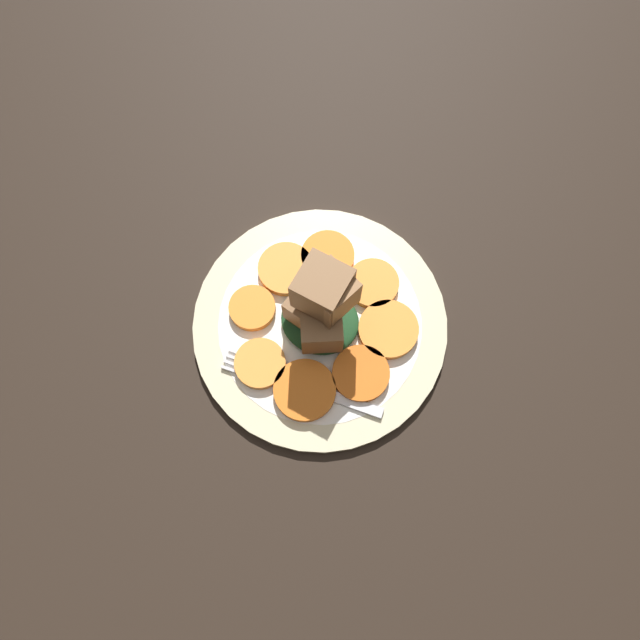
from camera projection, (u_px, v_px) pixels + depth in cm
name	position (u px, v px, depth cm)	size (l,w,h in cm)	color
table_slab	(320.00, 329.00, 70.46)	(120.00, 120.00, 2.00)	black
plate	(320.00, 324.00, 69.02)	(28.08, 28.08, 1.05)	beige
carrot_slice_0	(328.00, 256.00, 70.47)	(6.04, 6.04, 0.97)	orange
carrot_slice_1	(286.00, 269.00, 69.97)	(6.27, 6.27, 0.97)	orange
carrot_slice_2	(252.00, 308.00, 68.50)	(5.15, 5.15, 0.97)	orange
carrot_slice_3	(260.00, 364.00, 66.51)	(5.51, 5.51, 0.97)	#F99539
carrot_slice_4	(305.00, 390.00, 65.60)	(6.63, 6.63, 0.97)	orange
carrot_slice_5	(361.00, 374.00, 66.17)	(6.13, 6.13, 0.97)	orange
carrot_slice_6	(388.00, 329.00, 67.72)	(6.58, 6.58, 0.97)	orange
carrot_slice_7	(373.00, 284.00, 69.41)	(5.77, 5.77, 0.97)	orange
center_pile	(322.00, 307.00, 63.58)	(8.57, 8.29, 11.26)	#1E4723
fork	(299.00, 384.00, 66.10)	(17.83, 2.37, 0.40)	silver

